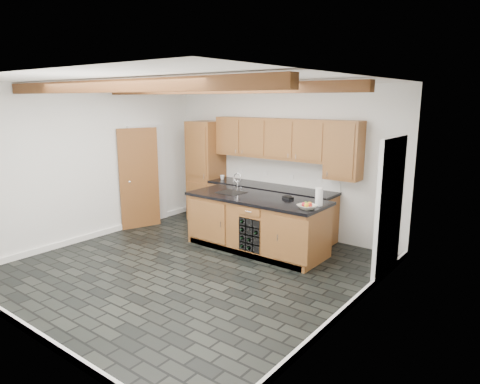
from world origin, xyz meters
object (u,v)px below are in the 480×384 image
object	(u,v)px
paper_towel	(319,197)
kitchen_scale	(288,197)
fruit_bowl	(307,207)
island	(256,223)

from	to	relation	value
paper_towel	kitchen_scale	bearing A→B (deg)	171.34
kitchen_scale	paper_towel	size ratio (longest dim) A/B	0.74
fruit_bowl	paper_towel	world-z (taller)	paper_towel
island	paper_towel	size ratio (longest dim) A/B	8.78
fruit_bowl	paper_towel	distance (m)	0.32
island	kitchen_scale	distance (m)	0.73
island	fruit_bowl	xyz separation A→B (m)	(1.07, -0.20, 0.50)
kitchen_scale	paper_towel	world-z (taller)	paper_towel
kitchen_scale	fruit_bowl	xyz separation A→B (m)	(0.57, -0.39, 0.01)
island	kitchen_scale	xyz separation A→B (m)	(0.50, 0.19, 0.49)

